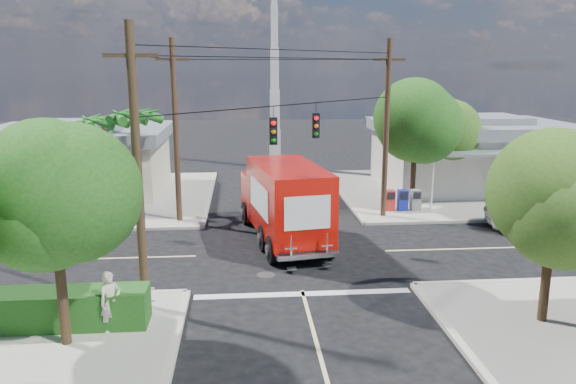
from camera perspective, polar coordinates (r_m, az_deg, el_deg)
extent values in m
plane|color=black|center=(23.70, 0.40, -6.26)|extent=(120.00, 120.00, 0.00)
cube|color=#A7A297|center=(36.58, 16.22, 0.15)|extent=(14.00, 14.00, 0.14)
cube|color=#B4AFA0|center=(34.71, 5.36, -0.05)|extent=(0.25, 14.00, 0.14)
cube|color=#B4AFA0|center=(30.34, 20.87, -2.72)|extent=(14.00, 0.25, 0.14)
cube|color=#A7A297|center=(35.35, -19.34, -0.50)|extent=(14.00, 14.00, 0.14)
cube|color=#B4AFA0|center=(34.24, -7.94, -0.30)|extent=(0.25, 14.00, 0.14)
cube|color=#B4AFA0|center=(28.84, -22.74, -3.66)|extent=(14.00, 0.25, 0.14)
cube|color=beige|center=(33.29, -1.14, -0.67)|extent=(0.12, 12.00, 0.01)
cube|color=beige|center=(26.50, 22.58, -5.19)|extent=(12.00, 0.12, 0.01)
cube|color=beige|center=(24.93, -23.30, -6.36)|extent=(12.00, 0.12, 0.01)
cube|color=silver|center=(19.70, 1.54, -10.30)|extent=(7.50, 0.40, 0.01)
cube|color=silver|center=(37.73, 17.98, 3.14)|extent=(11.00, 8.00, 3.40)
cube|color=gray|center=(37.46, 18.20, 6.23)|extent=(11.80, 8.80, 0.70)
cube|color=gray|center=(37.41, 18.25, 6.99)|extent=(6.05, 4.40, 0.50)
cube|color=gray|center=(33.14, 21.34, 3.74)|extent=(9.90, 1.80, 0.15)
cylinder|color=silver|center=(30.97, 14.43, 0.91)|extent=(0.12, 0.12, 2.90)
cube|color=beige|center=(36.71, -20.47, 2.55)|extent=(10.00, 8.00, 3.20)
cube|color=gray|center=(36.45, -20.71, 5.57)|extent=(10.80, 8.80, 0.70)
cube|color=gray|center=(36.40, -20.77, 6.35)|extent=(5.50, 4.40, 0.50)
cube|color=gray|center=(31.92, -22.94, 2.93)|extent=(9.00, 1.80, 0.15)
cylinder|color=silver|center=(30.37, -16.00, 0.40)|extent=(0.12, 0.12, 2.70)
cube|color=silver|center=(42.85, -1.33, 4.38)|extent=(0.80, 0.80, 3.00)
cube|color=silver|center=(42.52, -1.35, 8.38)|extent=(0.70, 0.70, 3.00)
cube|color=silver|center=(42.40, -1.37, 12.43)|extent=(0.60, 0.60, 3.00)
cube|color=silver|center=(42.49, -1.39, 16.47)|extent=(0.50, 0.50, 3.00)
cylinder|color=#422D1C|center=(16.65, -22.08, -8.32)|extent=(0.28, 0.28, 3.71)
sphere|color=#184E16|center=(16.00, -22.76, -0.52)|extent=(3.71, 3.71, 3.71)
sphere|color=#184E16|center=(16.27, -23.96, 0.42)|extent=(3.02, 3.02, 3.02)
sphere|color=#184E16|center=(15.64, -21.84, -1.16)|extent=(3.25, 3.25, 3.25)
cylinder|color=#422D1C|center=(31.04, 12.62, 2.16)|extent=(0.28, 0.28, 4.10)
sphere|color=#184E16|center=(30.69, 12.85, 6.86)|extent=(4.10, 4.10, 4.10)
sphere|color=#184E16|center=(30.74, 12.05, 7.39)|extent=(3.33, 3.33, 3.33)
sphere|color=#184E16|center=(30.53, 13.64, 6.55)|extent=(3.58, 3.58, 3.58)
cylinder|color=#422D1C|center=(33.97, 15.71, 2.45)|extent=(0.28, 0.28, 3.58)
sphere|color=#2E5817|center=(33.66, 15.93, 6.20)|extent=(3.58, 3.58, 3.58)
sphere|color=#2E5817|center=(33.69, 15.20, 6.63)|extent=(2.91, 2.91, 2.91)
sphere|color=#2E5817|center=(33.52, 16.66, 5.94)|extent=(3.14, 3.14, 3.14)
cylinder|color=#422D1C|center=(18.55, 24.84, -6.85)|extent=(0.28, 0.28, 3.46)
sphere|color=#2E5817|center=(17.99, 25.48, -0.34)|extent=(3.46, 3.46, 3.46)
sphere|color=#2E5817|center=(17.92, 24.12, 0.45)|extent=(2.81, 2.81, 2.81)
sphere|color=#2E5817|center=(17.94, 26.88, -0.86)|extent=(3.02, 3.02, 3.02)
cylinder|color=#422D1C|center=(30.74, -14.96, 2.79)|extent=(0.24, 0.24, 5.00)
cone|color=#206B1E|center=(30.27, -13.56, 7.69)|extent=(0.50, 2.06, 0.98)
cone|color=#206B1E|center=(31.02, -13.99, 7.78)|extent=(1.92, 1.68, 0.98)
cone|color=#206B1E|center=(31.32, -15.32, 7.75)|extent=(2.12, 0.95, 0.98)
cone|color=#206B1E|center=(30.96, -16.60, 7.62)|extent=(1.34, 2.07, 0.98)
cone|color=#206B1E|center=(30.20, -16.90, 7.49)|extent=(1.34, 2.07, 0.98)
cone|color=#206B1E|center=(29.60, -15.93, 7.45)|extent=(2.12, 0.95, 0.98)
cone|color=#206B1E|center=(29.64, -14.41, 7.54)|extent=(1.92, 1.68, 0.98)
cylinder|color=#422D1C|center=(32.63, -17.95, 2.80)|extent=(0.24, 0.24, 4.60)
cone|color=#206B1E|center=(32.14, -16.67, 7.07)|extent=(0.50, 2.06, 0.98)
cone|color=#206B1E|center=(32.89, -17.01, 7.16)|extent=(1.92, 1.68, 0.98)
cone|color=#206B1E|center=(33.23, -18.24, 7.13)|extent=(2.12, 0.95, 0.98)
cone|color=#206B1E|center=(32.91, -19.47, 7.00)|extent=(1.34, 2.07, 0.98)
cone|color=#206B1E|center=(32.15, -19.82, 6.85)|extent=(1.34, 2.07, 0.98)
cone|color=#206B1E|center=(31.53, -18.96, 6.81)|extent=(2.12, 0.95, 0.98)
cone|color=#206B1E|center=(31.52, -17.54, 6.91)|extent=(1.92, 1.68, 0.98)
cylinder|color=#473321|center=(17.71, -15.02, 1.85)|extent=(0.28, 0.28, 9.00)
cube|color=#473321|center=(17.42, -15.69, 13.23)|extent=(1.60, 0.12, 0.12)
cylinder|color=#473321|center=(28.63, 9.95, 6.09)|extent=(0.28, 0.28, 9.00)
cube|color=#473321|center=(28.46, 10.22, 13.11)|extent=(1.60, 0.12, 0.12)
cylinder|color=#473321|center=(27.89, -11.32, 5.87)|extent=(0.28, 0.28, 9.00)
cube|color=#473321|center=(27.71, -11.64, 13.07)|extent=(1.60, 0.12, 0.12)
cylinder|color=black|center=(22.46, 0.43, 8.87)|extent=(10.43, 10.43, 0.04)
cube|color=black|center=(21.70, -1.50, 6.21)|extent=(0.30, 0.24, 1.05)
sphere|color=red|center=(21.52, -1.49, 7.04)|extent=(0.20, 0.20, 0.20)
cube|color=black|center=(23.76, 2.84, 6.76)|extent=(0.30, 0.24, 1.05)
sphere|color=red|center=(23.59, 2.90, 7.53)|extent=(0.20, 0.20, 0.20)
cube|color=silver|center=(19.11, -22.35, -10.48)|extent=(5.94, 0.05, 0.08)
cube|color=silver|center=(18.96, -22.45, -9.36)|extent=(5.94, 0.05, 0.08)
cube|color=silver|center=(18.40, -13.92, -10.26)|extent=(0.09, 0.06, 1.00)
cube|color=#184617|center=(18.40, -23.75, -10.84)|extent=(6.20, 1.20, 1.10)
cube|color=#B2231F|center=(30.40, 10.30, -0.84)|extent=(0.50, 0.50, 1.10)
cube|color=#121C96|center=(30.58, 11.56, -0.81)|extent=(0.50, 0.50, 1.10)
cube|color=slate|center=(30.79, 12.82, -0.79)|extent=(0.50, 0.50, 1.10)
cube|color=black|center=(25.41, -0.50, -3.63)|extent=(3.62, 8.20, 0.25)
cube|color=#B90D05|center=(28.12, -2.01, -0.31)|extent=(2.69, 2.11, 2.24)
cube|color=black|center=(28.71, -2.32, 0.79)|extent=(2.15, 0.61, 0.97)
cube|color=silver|center=(29.16, -2.38, -1.28)|extent=(2.32, 0.51, 0.36)
cube|color=#B90D05|center=(24.16, 0.02, -0.75)|extent=(3.49, 6.23, 2.95)
cube|color=white|center=(24.47, 2.94, -0.22)|extent=(0.63, 3.61, 1.32)
cube|color=white|center=(23.84, -2.99, -0.57)|extent=(0.63, 3.61, 1.32)
cube|color=white|center=(21.34, 1.99, -2.14)|extent=(1.81, 0.32, 1.32)
cube|color=silver|center=(21.71, 2.05, -6.51)|extent=(2.45, 0.66, 0.18)
cube|color=silver|center=(21.28, 0.32, -5.75)|extent=(0.46, 0.14, 1.02)
cube|color=silver|center=(21.67, 3.97, -5.44)|extent=(0.46, 0.14, 1.02)
cylinder|color=black|center=(27.96, -4.27, -2.14)|extent=(0.51, 1.16, 1.12)
cylinder|color=black|center=(28.44, 0.37, -1.84)|extent=(0.51, 1.16, 1.12)
cylinder|color=black|center=(22.41, -1.60, -5.88)|extent=(0.51, 1.16, 1.12)
cylinder|color=black|center=(23.01, 4.11, -5.41)|extent=(0.51, 1.16, 1.12)
imported|color=silver|center=(29.46, 24.34, -2.19)|extent=(5.40, 3.16, 1.41)
imported|color=beige|center=(17.27, -17.58, -10.59)|extent=(0.79, 0.77, 1.82)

